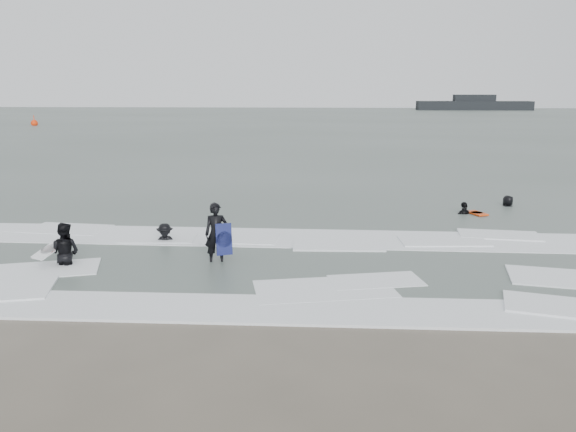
# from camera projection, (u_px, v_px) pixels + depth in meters

# --- Properties ---
(ground) EXTENTS (320.00, 320.00, 0.00)m
(ground) POSITION_uv_depth(u_px,v_px,m) (273.00, 302.00, 14.15)
(ground) COLOR brown
(ground) RESTS_ON ground
(sea) EXTENTS (320.00, 320.00, 0.00)m
(sea) POSITION_uv_depth(u_px,v_px,m) (322.00, 122.00, 91.98)
(sea) COLOR #47544C
(sea) RESTS_ON ground
(surfer_centre) EXTENTS (0.79, 0.60, 1.92)m
(surfer_centre) POSITION_uv_depth(u_px,v_px,m) (217.00, 264.00, 17.26)
(surfer_centre) COLOR black
(surfer_centre) RESTS_ON ground
(surfer_wading) EXTENTS (0.99, 0.81, 1.90)m
(surfer_wading) POSITION_uv_depth(u_px,v_px,m) (66.00, 266.00, 17.05)
(surfer_wading) COLOR black
(surfer_wading) RESTS_ON ground
(surfer_breaker) EXTENTS (1.08, 0.73, 1.55)m
(surfer_breaker) POSITION_uv_depth(u_px,v_px,m) (165.00, 243.00, 19.59)
(surfer_breaker) COLOR black
(surfer_breaker) RESTS_ON ground
(surfer_right_near) EXTENTS (1.09, 0.78, 1.71)m
(surfer_right_near) POSITION_uv_depth(u_px,v_px,m) (464.00, 215.00, 24.01)
(surfer_right_near) COLOR black
(surfer_right_near) RESTS_ON ground
(surfer_right_far) EXTENTS (0.96, 0.79, 1.69)m
(surfer_right_far) POSITION_uv_depth(u_px,v_px,m) (507.00, 207.00, 25.60)
(surfer_right_far) COLOR black
(surfer_right_far) RESTS_ON ground
(surf_foam) EXTENTS (30.03, 9.06, 0.09)m
(surf_foam) POSITION_uv_depth(u_px,v_px,m) (285.00, 258.00, 17.74)
(surf_foam) COLOR white
(surf_foam) RESTS_ON ground
(bodyboards) EXTENTS (15.48, 9.32, 1.25)m
(bodyboards) POSITION_uv_depth(u_px,v_px,m) (278.00, 231.00, 19.18)
(bodyboards) COLOR #10164D
(bodyboards) RESTS_ON ground
(buoy) EXTENTS (1.00, 1.00, 1.65)m
(buoy) POSITION_uv_depth(u_px,v_px,m) (34.00, 123.00, 83.96)
(buoy) COLOR #F1320A
(buoy) RESTS_ON ground
(vessel_horizon) EXTENTS (29.86, 5.33, 4.05)m
(vessel_horizon) POSITION_uv_depth(u_px,v_px,m) (474.00, 105.00, 149.84)
(vessel_horizon) COLOR black
(vessel_horizon) RESTS_ON ground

